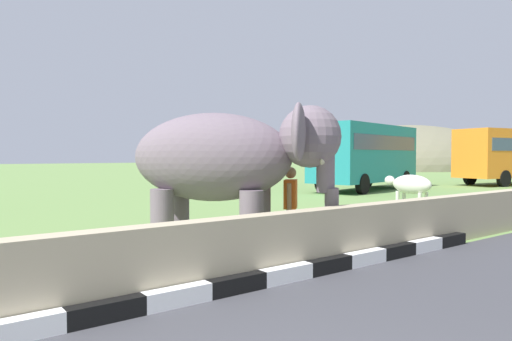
# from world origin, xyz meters

# --- Properties ---
(striped_curb) EXTENTS (16.20, 0.20, 0.24)m
(striped_curb) POSITION_xyz_m (-0.35, 3.66, 0.12)
(striped_curb) COLOR white
(striped_curb) RESTS_ON ground_plane
(barrier_parapet) EXTENTS (28.00, 0.36, 1.00)m
(barrier_parapet) POSITION_xyz_m (2.00, 3.96, 0.50)
(barrier_parapet) COLOR tan
(barrier_parapet) RESTS_ON ground_plane
(elephant) EXTENTS (3.80, 3.87, 2.82)m
(elephant) POSITION_xyz_m (3.29, 5.84, 1.82)
(elephant) COLOR slate
(elephant) RESTS_ON ground_plane
(person_handler) EXTENTS (0.54, 0.50, 1.66)m
(person_handler) POSITION_xyz_m (4.48, 5.47, 0.93)
(person_handler) COLOR navy
(person_handler) RESTS_ON ground_plane
(bus_teal) EXTENTS (8.37, 4.20, 3.50)m
(bus_teal) POSITION_xyz_m (18.18, 14.81, 2.08)
(bus_teal) COLOR teal
(bus_teal) RESTS_ON ground_plane
(cow_near) EXTENTS (0.66, 1.90, 1.23)m
(cow_near) POSITION_xyz_m (12.06, 7.83, 0.87)
(cow_near) COLOR beige
(cow_near) RESTS_ON ground_plane
(hill_east) EXTENTS (31.17, 24.93, 12.21)m
(hill_east) POSITION_xyz_m (55.00, 37.19, 0.00)
(hill_east) COLOR #706D54
(hill_east) RESTS_ON ground_plane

